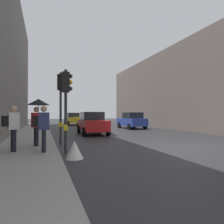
{
  "coord_description": "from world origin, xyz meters",
  "views": [
    {
      "loc": [
        -6.55,
        -8.93,
        1.62
      ],
      "look_at": [
        0.2,
        11.68,
        1.8
      ],
      "focal_mm": 34.09,
      "sensor_mm": 36.0,
      "label": 1
    }
  ],
  "objects_px": {
    "traffic_light_near_right": "(61,95)",
    "car_blue_van": "(132,121)",
    "traffic_light_near_left": "(66,95)",
    "car_yellow_taxi": "(73,119)",
    "pedestrian_with_grey_backpack": "(43,126)",
    "pedestrian_with_umbrella": "(38,109)",
    "warning_sign_triangle": "(74,150)",
    "car_red_sedan": "(92,123)",
    "pedestrian_with_black_backpack": "(12,126)",
    "car_dark_suv": "(97,118)"
  },
  "relations": [
    {
      "from": "car_red_sedan",
      "to": "traffic_light_near_left",
      "type": "bearing_deg",
      "value": -110.55
    },
    {
      "from": "car_dark_suv",
      "to": "pedestrian_with_grey_backpack",
      "type": "distance_m",
      "value": 30.51
    },
    {
      "from": "car_yellow_taxi",
      "to": "pedestrian_with_grey_backpack",
      "type": "xyz_separation_m",
      "value": [
        -4.19,
        -22.5,
        0.29
      ]
    },
    {
      "from": "car_red_sedan",
      "to": "pedestrian_with_grey_backpack",
      "type": "height_order",
      "value": "pedestrian_with_grey_backpack"
    },
    {
      "from": "car_yellow_taxi",
      "to": "warning_sign_triangle",
      "type": "height_order",
      "value": "car_yellow_taxi"
    },
    {
      "from": "traffic_light_near_left",
      "to": "car_red_sedan",
      "type": "bearing_deg",
      "value": 69.45
    },
    {
      "from": "traffic_light_near_left",
      "to": "warning_sign_triangle",
      "type": "xyz_separation_m",
      "value": [
        0.16,
        -1.27,
        -2.05
      ]
    },
    {
      "from": "traffic_light_near_left",
      "to": "pedestrian_with_umbrella",
      "type": "bearing_deg",
      "value": 130.44
    },
    {
      "from": "pedestrian_with_black_backpack",
      "to": "car_red_sedan",
      "type": "bearing_deg",
      "value": 57.04
    },
    {
      "from": "car_yellow_taxi",
      "to": "car_dark_suv",
      "type": "height_order",
      "value": "same"
    },
    {
      "from": "car_blue_van",
      "to": "traffic_light_near_left",
      "type": "bearing_deg",
      "value": -123.91
    },
    {
      "from": "traffic_light_near_left",
      "to": "pedestrian_with_umbrella",
      "type": "relative_size",
      "value": 1.61
    },
    {
      "from": "warning_sign_triangle",
      "to": "car_red_sedan",
      "type": "bearing_deg",
      "value": 73.13
    },
    {
      "from": "car_blue_van",
      "to": "car_yellow_taxi",
      "type": "bearing_deg",
      "value": 117.38
    },
    {
      "from": "car_dark_suv",
      "to": "warning_sign_triangle",
      "type": "distance_m",
      "value": 31.02
    },
    {
      "from": "car_yellow_taxi",
      "to": "car_red_sedan",
      "type": "relative_size",
      "value": 1.02
    },
    {
      "from": "car_blue_van",
      "to": "pedestrian_with_umbrella",
      "type": "relative_size",
      "value": 1.99
    },
    {
      "from": "traffic_light_near_right",
      "to": "car_red_sedan",
      "type": "height_order",
      "value": "traffic_light_near_right"
    },
    {
      "from": "traffic_light_near_left",
      "to": "car_blue_van",
      "type": "bearing_deg",
      "value": 56.09
    },
    {
      "from": "car_yellow_taxi",
      "to": "car_red_sedan",
      "type": "distance_m",
      "value": 14.54
    },
    {
      "from": "traffic_light_near_right",
      "to": "car_blue_van",
      "type": "xyz_separation_m",
      "value": [
        8.3,
        9.78,
        -1.75
      ]
    },
    {
      "from": "car_dark_suv",
      "to": "car_red_sedan",
      "type": "relative_size",
      "value": 1.01
    },
    {
      "from": "traffic_light_near_right",
      "to": "car_dark_suv",
      "type": "distance_m",
      "value": 27.44
    },
    {
      "from": "car_yellow_taxi",
      "to": "pedestrian_with_black_backpack",
      "type": "height_order",
      "value": "pedestrian_with_black_backpack"
    },
    {
      "from": "car_blue_van",
      "to": "pedestrian_with_black_backpack",
      "type": "bearing_deg",
      "value": -130.03
    },
    {
      "from": "car_red_sedan",
      "to": "warning_sign_triangle",
      "type": "bearing_deg",
      "value": -106.87
    },
    {
      "from": "traffic_light_near_left",
      "to": "car_blue_van",
      "type": "distance_m",
      "value": 14.96
    },
    {
      "from": "pedestrian_with_grey_backpack",
      "to": "pedestrian_with_black_backpack",
      "type": "xyz_separation_m",
      "value": [
        -1.11,
        0.45,
        0.0
      ]
    },
    {
      "from": "traffic_light_near_right",
      "to": "warning_sign_triangle",
      "type": "distance_m",
      "value": 4.48
    },
    {
      "from": "car_yellow_taxi",
      "to": "car_blue_van",
      "type": "height_order",
      "value": "same"
    },
    {
      "from": "pedestrian_with_umbrella",
      "to": "pedestrian_with_grey_backpack",
      "type": "height_order",
      "value": "pedestrian_with_umbrella"
    },
    {
      "from": "warning_sign_triangle",
      "to": "traffic_light_near_left",
      "type": "bearing_deg",
      "value": 97.01
    },
    {
      "from": "car_blue_van",
      "to": "traffic_light_near_right",
      "type": "bearing_deg",
      "value": -130.34
    },
    {
      "from": "car_red_sedan",
      "to": "warning_sign_triangle",
      "type": "distance_m",
      "value": 9.23
    },
    {
      "from": "traffic_light_near_left",
      "to": "pedestrian_with_grey_backpack",
      "type": "height_order",
      "value": "traffic_light_near_left"
    },
    {
      "from": "car_blue_van",
      "to": "pedestrian_with_umbrella",
      "type": "bearing_deg",
      "value": -130.6
    },
    {
      "from": "car_blue_van",
      "to": "pedestrian_with_umbrella",
      "type": "height_order",
      "value": "pedestrian_with_umbrella"
    },
    {
      "from": "car_blue_van",
      "to": "pedestrian_with_black_backpack",
      "type": "height_order",
      "value": "pedestrian_with_black_backpack"
    },
    {
      "from": "car_dark_suv",
      "to": "warning_sign_triangle",
      "type": "height_order",
      "value": "car_dark_suv"
    },
    {
      "from": "car_yellow_taxi",
      "to": "car_red_sedan",
      "type": "bearing_deg",
      "value": -91.7
    },
    {
      "from": "car_yellow_taxi",
      "to": "warning_sign_triangle",
      "type": "relative_size",
      "value": 6.64
    },
    {
      "from": "car_yellow_taxi",
      "to": "car_red_sedan",
      "type": "xyz_separation_m",
      "value": [
        -0.43,
        -14.53,
        0.0
      ]
    },
    {
      "from": "traffic_light_near_left",
      "to": "car_yellow_taxi",
      "type": "bearing_deg",
      "value": 81.6
    },
    {
      "from": "car_yellow_taxi",
      "to": "pedestrian_with_grey_backpack",
      "type": "distance_m",
      "value": 22.89
    },
    {
      "from": "car_yellow_taxi",
      "to": "car_blue_van",
      "type": "bearing_deg",
      "value": -62.62
    },
    {
      "from": "traffic_light_near_right",
      "to": "car_blue_van",
      "type": "bearing_deg",
      "value": 49.66
    },
    {
      "from": "pedestrian_with_grey_backpack",
      "to": "warning_sign_triangle",
      "type": "height_order",
      "value": "pedestrian_with_grey_backpack"
    },
    {
      "from": "traffic_light_near_left",
      "to": "car_yellow_taxi",
      "type": "height_order",
      "value": "traffic_light_near_left"
    },
    {
      "from": "car_dark_suv",
      "to": "pedestrian_with_black_backpack",
      "type": "distance_m",
      "value": 30.44
    },
    {
      "from": "car_blue_van",
      "to": "car_red_sedan",
      "type": "height_order",
      "value": "same"
    }
  ]
}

